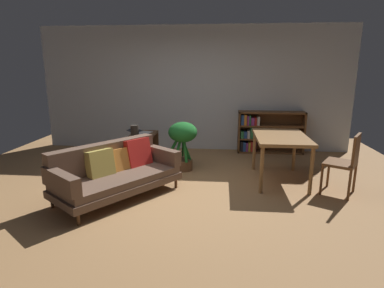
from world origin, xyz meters
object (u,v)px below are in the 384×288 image
object	(u,v)px
open_laptop	(141,132)
potted_floor_plant	(183,139)
fabric_couch	(115,171)
bookshelf	(265,132)
desk_speaker	(135,132)
dining_table	(281,141)
dining_chair_near	(346,160)
media_console	(142,151)

from	to	relation	value
open_laptop	potted_floor_plant	distance (m)	1.01
fabric_couch	bookshelf	world-z (taller)	bookshelf
desk_speaker	bookshelf	xyz separation A→B (m)	(2.51, 1.40, -0.24)
desk_speaker	potted_floor_plant	xyz separation A→B (m)	(0.87, 0.01, -0.11)
dining_table	desk_speaker	bearing A→B (deg)	170.48
desk_speaker	dining_chair_near	size ratio (longest dim) A/B	0.27
open_laptop	media_console	bearing A→B (deg)	-76.01
fabric_couch	potted_floor_plant	size ratio (longest dim) A/B	2.17
fabric_couch	open_laptop	xyz separation A→B (m)	(-0.05, 1.74, 0.21)
bookshelf	potted_floor_plant	bearing A→B (deg)	-139.53
desk_speaker	dining_table	distance (m)	2.54
potted_floor_plant	bookshelf	size ratio (longest dim) A/B	0.63
media_console	dining_chair_near	xyz separation A→B (m)	(3.31, -1.18, 0.25)
media_console	desk_speaker	distance (m)	0.49
fabric_couch	desk_speaker	size ratio (longest dim) A/B	7.77
media_console	open_laptop	distance (m)	0.40
fabric_couch	media_console	xyz separation A→B (m)	(0.00, 1.51, -0.10)
fabric_couch	bookshelf	distance (m)	3.63
desk_speaker	media_console	bearing A→B (deg)	80.22
fabric_couch	media_console	bearing A→B (deg)	89.84
potted_floor_plant	dining_table	world-z (taller)	potted_floor_plant
fabric_couch	dining_table	world-z (taller)	dining_table
desk_speaker	dining_chair_near	xyz separation A→B (m)	(3.35, -0.92, -0.17)
dining_table	dining_chair_near	bearing A→B (deg)	-30.68
fabric_couch	potted_floor_plant	bearing A→B (deg)	56.64
media_console	dining_chair_near	size ratio (longest dim) A/B	1.20
dining_table	bookshelf	distance (m)	1.84
media_console	potted_floor_plant	bearing A→B (deg)	-16.74
potted_floor_plant	bookshelf	bearing A→B (deg)	40.47
media_console	potted_floor_plant	xyz separation A→B (m)	(0.83, -0.25, 0.30)
fabric_couch	open_laptop	size ratio (longest dim) A/B	3.97
media_console	open_laptop	size ratio (longest dim) A/B	2.27
media_console	bookshelf	distance (m)	2.72
potted_floor_plant	desk_speaker	bearing A→B (deg)	-179.46
dining_chair_near	bookshelf	distance (m)	2.47
open_laptop	dining_table	xyz separation A→B (m)	(2.52, -0.91, 0.09)
dining_chair_near	fabric_couch	bearing A→B (deg)	-174.24
open_laptop	bookshelf	world-z (taller)	bookshelf
bookshelf	media_console	bearing A→B (deg)	-155.01
bookshelf	dining_table	bearing A→B (deg)	-89.93
desk_speaker	dining_table	bearing A→B (deg)	-9.52
open_laptop	desk_speaker	distance (m)	0.50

